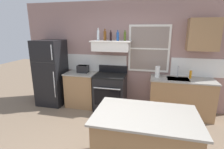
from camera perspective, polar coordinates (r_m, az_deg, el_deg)
name	(u,v)px	position (r m, az deg, el deg)	size (l,w,h in m)	color
back_wall	(124,56)	(4.52, 4.06, 6.28)	(5.40, 0.11, 2.70)	gray
refrigerator	(51,73)	(4.96, -19.44, 0.56)	(0.70, 0.72, 1.74)	black
counter_left_of_stove	(82,89)	(4.73, -9.88, -4.72)	(0.79, 0.63, 0.91)	#9E754C
toaster	(83,69)	(4.59, -9.59, 1.88)	(0.30, 0.20, 0.19)	black
stove_range	(110,92)	(4.45, -0.52, -5.65)	(0.76, 0.69, 1.09)	black
range_hood_shelf	(111,46)	(4.28, -0.24, 9.50)	(0.96, 0.52, 0.24)	white
bottle_clear_tall	(98,35)	(4.36, -4.59, 12.82)	(0.06, 0.06, 0.30)	silver
bottle_amber_wine	(105,36)	(4.31, -2.34, 12.71)	(0.07, 0.07, 0.28)	brown
bottle_balsamic_dark	(111,36)	(4.22, -0.40, 12.48)	(0.06, 0.06, 0.25)	black
bottle_blue_liqueur	(118,36)	(4.22, 1.90, 12.50)	(0.07, 0.07, 0.25)	#1E478C
bottle_olive_oil_square	(125,36)	(4.25, 4.28, 12.51)	(0.06, 0.06, 0.25)	#4C601E
counter_right_with_sink	(180,97)	(4.42, 21.68, -6.98)	(1.43, 0.63, 0.91)	#9E754C
sink_faucet	(178,70)	(4.32, 20.99, 1.32)	(0.03, 0.17, 0.28)	silver
paper_towel_roll	(157,72)	(4.20, 14.77, 0.89)	(0.11, 0.11, 0.27)	white
dish_soap_bottle	(190,74)	(4.39, 24.49, 0.02)	(0.06, 0.06, 0.18)	orange
kitchen_island	(144,143)	(2.66, 10.58, -21.34)	(1.40, 0.90, 0.91)	#9E754C
upper_cabinet_right	(203,35)	(4.35, 27.92, 11.56)	(0.64, 0.32, 0.70)	#9E754C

